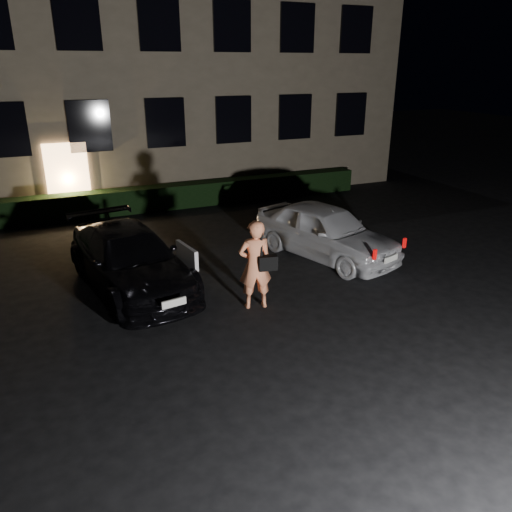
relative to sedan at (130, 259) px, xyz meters
name	(u,v)px	position (x,y,z in m)	size (l,w,h in m)	color
ground	(317,344)	(2.71, -4.05, -0.70)	(80.00, 80.00, 0.00)	black
building	(136,36)	(2.71, 10.94, 5.30)	(20.00, 8.11, 12.00)	#685B4A
hedge	(173,196)	(2.71, 6.45, -0.28)	(15.00, 0.70, 0.85)	black
sedan	(130,259)	(0.00, 0.00, 0.00)	(2.69, 5.07, 1.40)	black
hatch	(325,231)	(5.22, -0.11, 0.03)	(2.96, 4.64, 1.47)	silver
man	(256,265)	(2.27, -2.14, 0.29)	(0.83, 0.60, 1.97)	#FF9060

